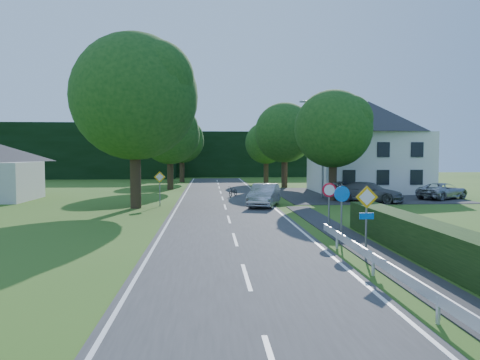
{
  "coord_description": "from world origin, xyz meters",
  "views": [
    {
      "loc": [
        -1.1,
        -7.63,
        3.71
      ],
      "look_at": [
        0.68,
        18.98,
        2.17
      ],
      "focal_mm": 35.0,
      "sensor_mm": 36.0,
      "label": 1
    }
  ],
  "objects": [
    {
      "name": "sign_speed_limit",
      "position": [
        4.3,
        12.97,
        1.77
      ],
      "size": [
        0.64,
        0.11,
        2.37
      ],
      "color": "slate",
      "rests_on": "ground"
    },
    {
      "name": "line_edge_right",
      "position": [
        3.25,
        20.0,
        0.04
      ],
      "size": [
        0.12,
        80.0,
        0.01
      ],
      "primitive_type": "cube",
      "color": "white",
      "rests_on": "road"
    },
    {
      "name": "parasol",
      "position": [
        12.09,
        35.0,
        1.1
      ],
      "size": [
        2.65,
        2.69,
        2.13
      ],
      "primitive_type": "imported",
      "rotation": [
        0.0,
        0.0,
        0.15
      ],
      "color": "#A90D19",
      "rests_on": "parking_pad"
    },
    {
      "name": "tree_right_back",
      "position": [
        6.0,
        50.0,
        3.78
      ],
      "size": [
        6.2,
        6.2,
        7.56
      ],
      "primitive_type": null,
      "color": "#174314",
      "rests_on": "ground"
    },
    {
      "name": "parked_car_red",
      "position": [
        11.01,
        27.67,
        0.74
      ],
      "size": [
        4.35,
        2.36,
        1.4
      ],
      "primitive_type": "imported",
      "rotation": [
        0.0,
        0.0,
        1.75
      ],
      "color": "maroon",
      "rests_on": "parking_pad"
    },
    {
      "name": "sign_roundabout",
      "position": [
        4.3,
        10.98,
        1.67
      ],
      "size": [
        0.64,
        0.08,
        2.37
      ],
      "color": "slate",
      "rests_on": "ground"
    },
    {
      "name": "treeline_right",
      "position": [
        8.0,
        66.0,
        3.5
      ],
      "size": [
        30.0,
        5.0,
        7.0
      ],
      "primitive_type": "cube",
      "color": "black",
      "rests_on": "ground"
    },
    {
      "name": "tree_main",
      "position": [
        -6.0,
        24.0,
        5.82
      ],
      "size": [
        9.4,
        9.4,
        11.64
      ],
      "primitive_type": null,
      "color": "#174314",
      "rests_on": "ground"
    },
    {
      "name": "moving_car",
      "position": [
        2.7,
        24.23,
        0.81
      ],
      "size": [
        2.91,
        4.96,
        1.54
      ],
      "primitive_type": "imported",
      "rotation": [
        0.0,
        0.0,
        -0.29
      ],
      "color": "#B2B1B6",
      "rests_on": "road"
    },
    {
      "name": "line_edge_left",
      "position": [
        -3.25,
        20.0,
        0.04
      ],
      "size": [
        0.12,
        80.0,
        0.01
      ],
      "primitive_type": "cube",
      "color": "white",
      "rests_on": "road"
    },
    {
      "name": "tree_right_far",
      "position": [
        7.0,
        42.0,
        4.54
      ],
      "size": [
        7.4,
        7.4,
        9.09
      ],
      "primitive_type": null,
      "color": "#174314",
      "rests_on": "ground"
    },
    {
      "name": "streetlight",
      "position": [
        8.06,
        30.0,
        4.46
      ],
      "size": [
        2.03,
        0.18,
        8.0
      ],
      "color": "slate",
      "rests_on": "ground"
    },
    {
      "name": "treeline_left",
      "position": [
        -28.0,
        62.0,
        4.0
      ],
      "size": [
        44.0,
        6.0,
        8.0
      ],
      "primitive_type": "cube",
      "color": "black",
      "rests_on": "ground"
    },
    {
      "name": "motorcycle",
      "position": [
        0.94,
        31.48,
        0.48
      ],
      "size": [
        1.22,
        1.75,
        0.87
      ],
      "primitive_type": "imported",
      "rotation": [
        0.0,
        0.0,
        -0.43
      ],
      "color": "black",
      "rests_on": "road"
    },
    {
      "name": "tree_left_far",
      "position": [
        -5.0,
        40.0,
        4.29
      ],
      "size": [
        7.0,
        7.0,
        8.58
      ],
      "primitive_type": null,
      "color": "#174314",
      "rests_on": "ground"
    },
    {
      "name": "road",
      "position": [
        0.0,
        20.0,
        0.02
      ],
      "size": [
        7.0,
        80.0,
        0.04
      ],
      "primitive_type": "cube",
      "color": "#323234",
      "rests_on": "ground"
    },
    {
      "name": "parked_car_silver_b",
      "position": [
        17.57,
        28.44,
        0.68
      ],
      "size": [
        5.06,
        4.19,
        1.28
      ],
      "primitive_type": "imported",
      "rotation": [
        0.0,
        0.0,
        2.11
      ],
      "color": "#A4A6AB",
      "rests_on": "parking_pad"
    },
    {
      "name": "tree_left_back",
      "position": [
        -4.5,
        52.0,
        4.04
      ],
      "size": [
        6.6,
        6.6,
        8.07
      ],
      "primitive_type": null,
      "color": "#174314",
      "rests_on": "ground"
    },
    {
      "name": "line_centre",
      "position": [
        0.0,
        20.0,
        0.04
      ],
      "size": [
        0.12,
        80.0,
        0.01
      ],
      "primitive_type": null,
      "color": "white",
      "rests_on": "road"
    },
    {
      "name": "sign_priority_right",
      "position": [
        4.3,
        7.98,
        1.8
      ],
      "size": [
        0.78,
        0.09,
        2.59
      ],
      "color": "slate",
      "rests_on": "ground"
    },
    {
      "name": "parked_car_grey",
      "position": [
        10.94,
        26.8,
        0.78
      ],
      "size": [
        5.36,
        4.52,
        1.47
      ],
      "primitive_type": "imported",
      "rotation": [
        0.0,
        0.0,
        0.98
      ],
      "color": "#55565A",
      "rests_on": "parking_pad"
    },
    {
      "name": "parking_pad",
      "position": [
        12.0,
        33.0,
        0.02
      ],
      "size": [
        14.0,
        16.0,
        0.04
      ],
      "primitive_type": "cube",
      "color": "#272729",
      "rests_on": "ground"
    },
    {
      "name": "sign_priority_left",
      "position": [
        -4.5,
        24.98,
        1.72
      ],
      "size": [
        0.78,
        0.09,
        2.44
      ],
      "color": "slate",
      "rests_on": "ground"
    },
    {
      "name": "tree_right_mid",
      "position": [
        8.5,
        28.0,
        4.29
      ],
      "size": [
        7.0,
        7.0,
        8.58
      ],
      "primitive_type": null,
      "color": "#174314",
      "rests_on": "ground"
    },
    {
      "name": "house_white",
      "position": [
        14.0,
        36.0,
        4.41
      ],
      "size": [
        10.6,
        8.4,
        8.6
      ],
      "color": "white",
      "rests_on": "ground"
    }
  ]
}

